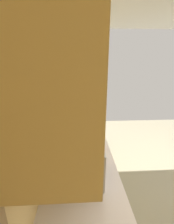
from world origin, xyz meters
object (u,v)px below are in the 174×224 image
(microwave, at_px, (80,159))
(kettle, at_px, (88,137))
(oven_range, at_px, (80,127))
(bowl, at_px, (87,127))

(microwave, xyz_separation_m, kettle, (0.59, -0.11, -0.10))
(oven_range, bearing_deg, kettle, -175.75)
(oven_range, height_order, kettle, oven_range)
(oven_range, xyz_separation_m, bowl, (-1.04, -0.11, 0.46))
(microwave, bearing_deg, kettle, -10.67)
(oven_range, relative_size, microwave, 2.37)
(bowl, bearing_deg, oven_range, 5.77)
(microwave, relative_size, kettle, 2.63)
(bowl, distance_m, kettle, 0.38)
(oven_range, relative_size, kettle, 6.23)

